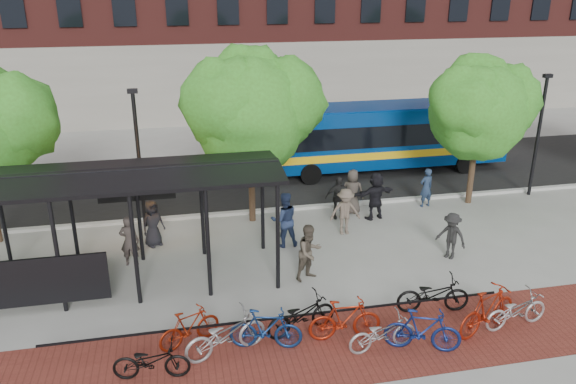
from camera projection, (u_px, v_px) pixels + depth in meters
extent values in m
plane|color=#9E9E99|center=(355.00, 251.00, 19.02)|extent=(160.00, 160.00, 0.00)
cube|color=black|center=(301.00, 176.00, 26.34)|extent=(160.00, 8.00, 0.01)
cube|color=#B7B7B2|center=(324.00, 206.00, 22.66)|extent=(160.00, 0.25, 0.12)
cube|color=maroon|center=(341.00, 346.00, 14.05)|extent=(24.00, 3.00, 0.01)
cube|color=black|center=(283.00, 332.00, 14.63)|extent=(12.00, 0.05, 0.95)
cylinder|color=black|center=(4.00, 224.00, 17.09)|extent=(0.12, 0.12, 3.30)
cylinder|color=black|center=(58.00, 257.00, 15.01)|extent=(0.12, 0.12, 3.30)
cylinder|color=black|center=(73.00, 218.00, 17.48)|extent=(0.12, 0.12, 3.30)
cylinder|color=black|center=(135.00, 250.00, 15.39)|extent=(0.12, 0.12, 3.30)
cylinder|color=black|center=(139.00, 213.00, 17.86)|extent=(0.12, 0.12, 3.30)
cylinder|color=black|center=(208.00, 244.00, 15.78)|extent=(0.12, 0.12, 3.30)
cylinder|color=black|center=(202.00, 208.00, 18.25)|extent=(0.12, 0.12, 3.30)
cylinder|color=black|center=(278.00, 238.00, 16.16)|extent=(0.12, 0.12, 3.30)
cylinder|color=black|center=(262.00, 203.00, 18.63)|extent=(0.12, 0.12, 3.30)
cube|color=black|center=(22.00, 283.00, 15.00)|extent=(4.50, 0.08, 1.40)
cube|color=black|center=(91.00, 183.00, 15.16)|extent=(10.60, 1.65, 0.29)
cube|color=black|center=(97.00, 168.00, 16.44)|extent=(10.60, 1.65, 0.29)
cube|color=black|center=(101.00, 173.00, 17.22)|extent=(9.00, 0.10, 0.40)
cube|color=black|center=(137.00, 190.00, 17.69)|extent=(2.40, 0.12, 0.70)
cube|color=#FF7200|center=(137.00, 189.00, 17.76)|extent=(2.20, 0.02, 0.55)
sphere|color=#397C21|center=(10.00, 119.00, 18.59)|extent=(3.20, 3.20, 3.20)
cylinder|color=#382619|center=(252.00, 189.00, 21.01)|extent=(0.24, 0.24, 2.52)
sphere|color=#397C21|center=(250.00, 112.00, 19.98)|extent=(4.20, 4.20, 4.20)
sphere|color=#397C21|center=(278.00, 101.00, 20.26)|extent=(3.36, 3.36, 3.36)
sphere|color=#397C21|center=(227.00, 104.00, 19.40)|extent=(3.15, 3.15, 3.15)
sphere|color=#397C21|center=(251.00, 88.00, 20.08)|extent=(2.94, 2.94, 2.94)
cylinder|color=#382619|center=(471.00, 176.00, 22.79)|extent=(0.24, 0.24, 2.27)
sphere|color=#397C21|center=(479.00, 112.00, 21.85)|extent=(3.80, 3.80, 3.80)
sphere|color=#397C21|center=(499.00, 102.00, 22.11)|extent=(3.04, 3.04, 3.04)
sphere|color=#397C21|center=(466.00, 104.00, 21.29)|extent=(2.85, 2.85, 2.85)
sphere|color=#397C21|center=(478.00, 90.00, 21.96)|extent=(2.66, 2.66, 2.66)
cylinder|color=black|center=(139.00, 162.00, 20.08)|extent=(0.14, 0.14, 5.00)
cube|color=black|center=(132.00, 91.00, 19.18)|extent=(0.35, 0.20, 0.15)
cylinder|color=black|center=(538.00, 138.00, 23.16)|extent=(0.14, 0.14, 5.00)
cube|color=black|center=(548.00, 76.00, 22.26)|extent=(0.35, 0.20, 0.15)
cube|color=navy|center=(382.00, 134.00, 26.53)|extent=(11.79, 2.57, 2.70)
cube|color=black|center=(382.00, 129.00, 26.45)|extent=(11.56, 2.61, 0.98)
cube|color=yellow|center=(381.00, 147.00, 26.76)|extent=(11.68, 2.62, 0.34)
cube|color=navy|center=(384.00, 107.00, 26.07)|extent=(11.56, 2.31, 0.18)
cylinder|color=black|center=(311.00, 174.00, 25.09)|extent=(0.94, 0.28, 0.94)
cylinder|color=black|center=(298.00, 158.00, 27.43)|extent=(0.94, 0.28, 0.94)
cylinder|color=black|center=(465.00, 164.00, 26.55)|extent=(0.94, 0.28, 0.94)
cylinder|color=black|center=(441.00, 149.00, 28.89)|extent=(0.94, 0.28, 0.94)
imported|color=black|center=(151.00, 361.00, 12.78)|extent=(1.83, 0.84, 0.93)
imported|color=maroon|center=(189.00, 327.00, 13.97)|extent=(1.71, 1.12, 1.00)
imported|color=#959597|center=(225.00, 334.00, 13.59)|extent=(2.24, 1.34, 1.11)
imported|color=navy|center=(266.00, 329.00, 13.81)|extent=(1.89, 0.94, 1.09)
imported|color=black|center=(301.00, 315.00, 14.45)|extent=(2.07, 1.20, 1.03)
imported|color=#9B220E|center=(345.00, 319.00, 14.17)|extent=(1.91, 0.62, 1.13)
imported|color=#99999C|center=(382.00, 333.00, 13.78)|extent=(1.86, 0.83, 0.94)
imported|color=navy|center=(423.00, 330.00, 13.73)|extent=(1.95, 1.17, 1.13)
imported|color=black|center=(433.00, 294.00, 15.37)|extent=(2.09, 0.97, 1.06)
imported|color=maroon|center=(488.00, 310.00, 14.44)|extent=(2.17, 1.34, 1.26)
imported|color=#ACACAF|center=(516.00, 310.00, 14.70)|extent=(1.96, 0.91, 0.99)
imported|color=black|center=(153.00, 223.00, 19.15)|extent=(0.96, 0.88, 1.65)
imported|color=#39312E|center=(129.00, 241.00, 17.80)|extent=(0.67, 0.50, 1.69)
imported|color=#212D4D|center=(284.00, 220.00, 19.09)|extent=(0.98, 0.79, 1.94)
imported|color=brown|center=(345.00, 212.00, 20.03)|extent=(1.14, 0.69, 1.72)
imported|color=black|center=(338.00, 197.00, 21.41)|extent=(1.02, 0.51, 1.68)
imported|color=black|center=(375.00, 196.00, 21.31)|extent=(1.82, 0.93, 1.88)
imported|color=#403933|center=(352.00, 192.00, 21.83)|extent=(1.02, 0.84, 1.78)
imported|color=#21324E|center=(426.00, 188.00, 22.51)|extent=(0.65, 0.50, 1.61)
imported|color=#4F463A|center=(310.00, 252.00, 16.95)|extent=(1.08, 0.99, 1.78)
imported|color=black|center=(451.00, 236.00, 18.28)|extent=(1.08, 1.17, 1.59)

